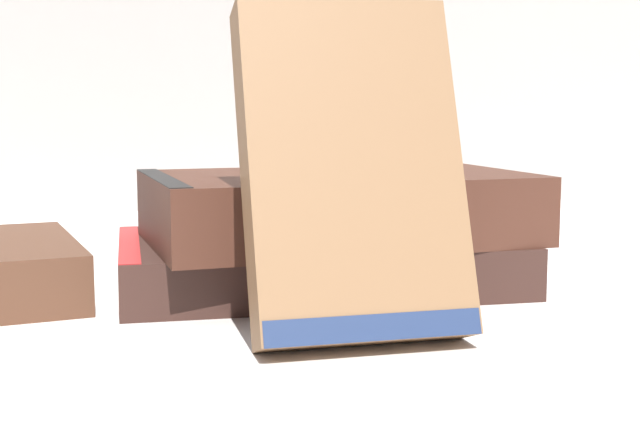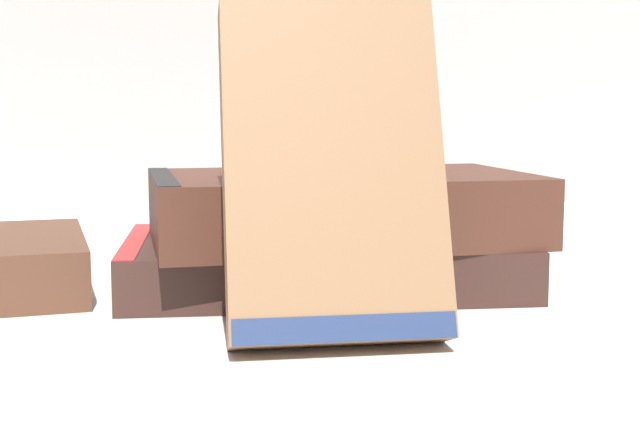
{
  "view_description": "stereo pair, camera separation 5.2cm",
  "coord_description": "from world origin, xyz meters",
  "px_view_note": "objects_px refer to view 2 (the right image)",
  "views": [
    {
      "loc": [
        -0.12,
        -0.51,
        0.11
      ],
      "look_at": [
        0.01,
        -0.01,
        0.05
      ],
      "focal_mm": 50.0,
      "sensor_mm": 36.0,
      "label": 1
    },
    {
      "loc": [
        -0.07,
        -0.52,
        0.11
      ],
      "look_at": [
        0.01,
        -0.01,
        0.05
      ],
      "focal_mm": 50.0,
      "sensor_mm": 36.0,
      "label": 2
    }
  ],
  "objects_px": {
    "book_flat_bottom": "(312,262)",
    "reading_glasses": "(224,251)",
    "book_flat_top": "(332,207)",
    "pocket_watch": "(387,168)",
    "book_leaning_front": "(339,180)"
  },
  "relations": [
    {
      "from": "book_flat_bottom",
      "to": "pocket_watch",
      "type": "bearing_deg",
      "value": -18.8
    },
    {
      "from": "pocket_watch",
      "to": "book_flat_bottom",
      "type": "bearing_deg",
      "value": 159.1
    },
    {
      "from": "reading_glasses",
      "to": "pocket_watch",
      "type": "bearing_deg",
      "value": -71.7
    },
    {
      "from": "book_flat_bottom",
      "to": "book_flat_top",
      "type": "xyz_separation_m",
      "value": [
        0.01,
        -0.01,
        0.04
      ]
    },
    {
      "from": "reading_glasses",
      "to": "book_flat_bottom",
      "type": "bearing_deg",
      "value": -83.3
    },
    {
      "from": "book_leaning_front",
      "to": "pocket_watch",
      "type": "distance_m",
      "value": 0.12
    },
    {
      "from": "book_flat_bottom",
      "to": "book_flat_top",
      "type": "relative_size",
      "value": 1.05
    },
    {
      "from": "pocket_watch",
      "to": "book_flat_top",
      "type": "bearing_deg",
      "value": 175.86
    },
    {
      "from": "book_flat_top",
      "to": "pocket_watch",
      "type": "bearing_deg",
      "value": -8.38
    },
    {
      "from": "book_leaning_front",
      "to": "pocket_watch",
      "type": "xyz_separation_m",
      "value": [
        0.05,
        0.11,
        -0.0
      ]
    },
    {
      "from": "book_flat_top",
      "to": "reading_glasses",
      "type": "xyz_separation_m",
      "value": [
        -0.06,
        0.14,
        -0.05
      ]
    },
    {
      "from": "book_flat_bottom",
      "to": "reading_glasses",
      "type": "bearing_deg",
      "value": 113.26
    },
    {
      "from": "pocket_watch",
      "to": "book_leaning_front",
      "type": "bearing_deg",
      "value": -114.19
    },
    {
      "from": "book_leaning_front",
      "to": "book_flat_top",
      "type": "bearing_deg",
      "value": 82.3
    },
    {
      "from": "pocket_watch",
      "to": "reading_glasses",
      "type": "distance_m",
      "value": 0.19
    }
  ]
}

